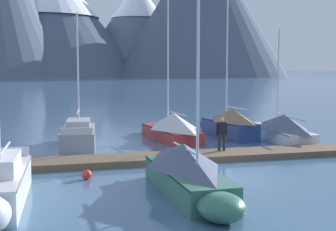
# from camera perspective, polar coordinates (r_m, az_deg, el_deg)

# --- Properties ---
(ground_plane) EXTENTS (700.00, 700.00, 0.00)m
(ground_plane) POSITION_cam_1_polar(r_m,az_deg,el_deg) (20.08, 5.70, -7.37)
(ground_plane) COLOR #426689
(mountain_east_summit) EXTENTS (87.81, 87.81, 54.57)m
(mountain_east_summit) POSITION_cam_1_polar(r_m,az_deg,el_deg) (225.55, -14.44, 11.99)
(mountain_east_summit) COLOR #4C566B
(mountain_east_summit) RESTS_ON ground
(mountain_rear_spur) EXTENTS (61.49, 61.49, 44.02)m
(mountain_rear_spur) POSITION_cam_1_polar(r_m,az_deg,el_deg) (233.76, -3.60, 10.41)
(mountain_rear_spur) COLOR slate
(mountain_rear_spur) RESTS_ON ground
(mountain_north_horn) EXTENTS (73.99, 73.99, 62.56)m
(mountain_north_horn) POSITION_cam_1_polar(r_m,az_deg,el_deg) (213.19, 3.99, 13.47)
(mountain_north_horn) COLOR #4C566B
(mountain_north_horn) RESTS_ON ground
(dock) EXTENTS (23.90, 4.07, 0.30)m
(dock) POSITION_cam_1_polar(r_m,az_deg,el_deg) (23.65, 1.60, -4.95)
(dock) COLOR brown
(dock) RESTS_ON ground
(sailboat_second_berth) EXTENTS (2.07, 6.66, 7.62)m
(sailboat_second_berth) POSITION_cam_1_polar(r_m,az_deg,el_deg) (16.84, -18.93, -7.90)
(sailboat_second_berth) COLOR silver
(sailboat_second_berth) RESTS_ON ground
(sailboat_mid_dock_port) EXTENTS (2.84, 6.36, 7.60)m
(sailboat_mid_dock_port) POSITION_cam_1_polar(r_m,az_deg,el_deg) (28.03, -10.50, -2.26)
(sailboat_mid_dock_port) COLOR #93939E
(sailboat_mid_dock_port) RESTS_ON ground
(sailboat_mid_dock_starboard) EXTENTS (2.24, 7.23, 6.78)m
(sailboat_mid_dock_starboard) POSITION_cam_1_polar(r_m,az_deg,el_deg) (17.27, 2.46, -6.73)
(sailboat_mid_dock_starboard) COLOR #336B56
(sailboat_mid_dock_starboard) RESTS_ON ground
(sailboat_far_berth) EXTENTS (2.30, 7.01, 9.13)m
(sailboat_far_berth) POSITION_cam_1_polar(r_m,az_deg,el_deg) (30.12, 0.31, -1.32)
(sailboat_far_berth) COLOR #B2332D
(sailboat_far_berth) RESTS_ON ground
(sailboat_outer_slip) EXTENTS (2.08, 5.99, 9.05)m
(sailboat_outer_slip) POSITION_cam_1_polar(r_m,az_deg,el_deg) (31.31, 7.03, -0.92)
(sailboat_outer_slip) COLOR navy
(sailboat_outer_slip) RESTS_ON ground
(sailboat_end_of_dock) EXTENTS (2.72, 7.63, 6.85)m
(sailboat_end_of_dock) POSITION_cam_1_polar(r_m,az_deg,el_deg) (30.75, 13.10, -1.39)
(sailboat_end_of_dock) COLOR white
(sailboat_end_of_dock) RESTS_ON ground
(person_on_dock) EXTENTS (0.59, 0.26, 1.69)m
(person_on_dock) POSITION_cam_1_polar(r_m,az_deg,el_deg) (24.55, 6.38, -1.94)
(person_on_dock) COLOR #232328
(person_on_dock) RESTS_ON dock
(mooring_buoy_channel_marker) EXTENTS (0.41, 0.41, 0.49)m
(mooring_buoy_channel_marker) POSITION_cam_1_polar(r_m,az_deg,el_deg) (19.98, -9.61, -6.89)
(mooring_buoy_channel_marker) COLOR red
(mooring_buoy_channel_marker) RESTS_ON ground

